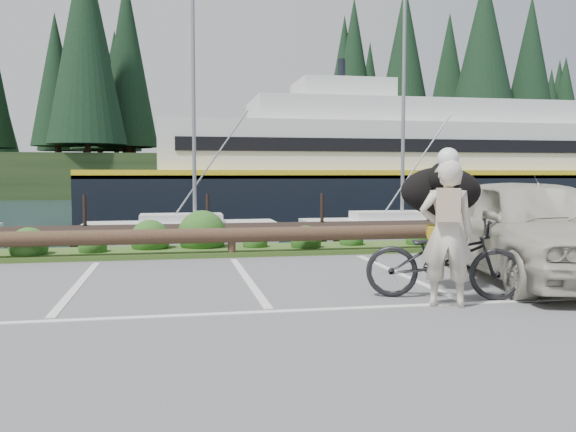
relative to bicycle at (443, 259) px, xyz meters
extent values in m
plane|color=#565659|center=(-2.43, 0.04, -0.55)|extent=(72.00, 72.00, 0.00)
plane|color=#162736|center=(-2.43, 48.04, -1.75)|extent=(160.00, 160.00, 0.00)
cube|color=#3D5B21|center=(-2.43, 5.34, -0.50)|extent=(34.00, 1.60, 0.10)
imported|color=black|center=(0.00, 0.00, 0.00)|extent=(2.20, 1.42, 1.09)
imported|color=beige|center=(-0.17, -0.45, 0.39)|extent=(0.80, 0.66, 1.87)
ellipsoid|color=black|center=(0.24, 0.62, 0.90)|extent=(0.99, 1.35, 0.70)
imported|color=#B4B09E|center=(2.03, 1.15, 0.29)|extent=(2.68, 5.14, 1.67)
camera|label=1|loc=(-3.60, -7.65, 1.15)|focal=38.00mm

